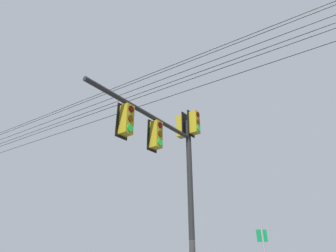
{
  "coord_description": "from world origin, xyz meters",
  "views": [
    {
      "loc": [
        6.64,
        5.58,
        2.15
      ],
      "look_at": [
        0.42,
        -0.16,
        6.1
      ],
      "focal_mm": 28.94,
      "sensor_mm": 36.0,
      "label": 1
    }
  ],
  "objects": [
    {
      "name": "overhead_wire_span",
      "position": [
        -0.64,
        -1.54,
        9.06
      ],
      "size": [
        5.49,
        27.22,
        2.05
      ],
      "color": "black"
    },
    {
      "name": "signal_mast_assembly",
      "position": [
        0.1,
        -0.2,
        5.16
      ],
      "size": [
        5.04,
        1.07,
        7.17
      ],
      "color": "black",
      "rests_on": "ground"
    }
  ]
}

